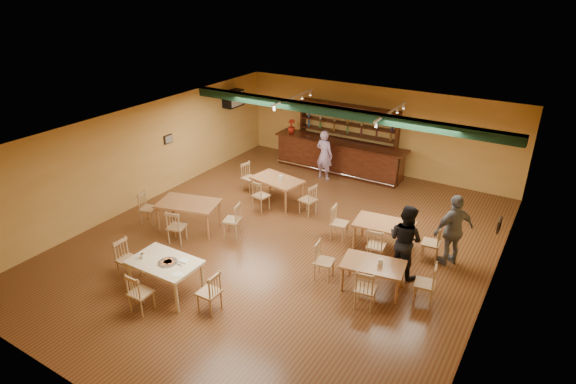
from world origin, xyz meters
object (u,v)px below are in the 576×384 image
Objects in this scene: patron_bar at (324,155)px; patron_right_a at (405,240)px; dining_table_d at (372,276)px; near_table at (166,277)px; dining_table_a at (277,190)px; bar_counter at (339,157)px; dining_table_b at (383,236)px; dining_table_c at (190,216)px.

patron_bar is 5.87m from patron_right_a.
dining_table_d is 0.77× the size of patron_right_a.
near_table is at bearing -156.47° from dining_table_d.
dining_table_a is at bearing -1.87° from patron_right_a.
dining_table_a is at bearing 88.72° from patron_bar.
dining_table_b is (3.27, -4.11, -0.20)m from bar_counter.
dining_table_c reaches higher than dining_table_b.
near_table reaches higher than dining_table_d.
near_table is at bearing -73.72° from dining_table_c.
patron_bar is (-0.04, 7.55, 0.46)m from near_table.
dining_table_a is at bearing 51.45° from dining_table_c.
dining_table_c reaches higher than dining_table_a.
bar_counter is 8.37m from near_table.
dining_table_b is 0.86× the size of patron_bar.
patron_bar reaches higher than bar_counter.
dining_table_c is at bearing -102.73° from dining_table_a.
dining_table_a is 4.93m from patron_right_a.
bar_counter reaches higher than dining_table_c.
patron_right_a is at bearing 60.55° from dining_table_d.
dining_table_a is 2.46m from patron_bar.
dining_table_c is 1.19× the size of dining_table_d.
bar_counter reaches higher than dining_table_b.
dining_table_a is 0.95× the size of dining_table_c.
dining_table_b is 0.83× the size of patron_right_a.
dining_table_d is 1.18m from patron_right_a.
patron_bar is (1.50, 5.09, 0.46)m from dining_table_c.
dining_table_d is at bearing -82.64° from dining_table_b.
dining_table_a is at bearing 160.33° from dining_table_b.
dining_table_b is at bearing 94.42° from dining_table_d.
dining_table_a is at bearing 138.30° from dining_table_d.
dining_table_c is (-1.13, -2.71, 0.02)m from dining_table_a.
dining_table_a is 1.04× the size of dining_table_b.
dining_table_d is 6.40m from patron_bar.
dining_table_a reaches higher than dining_table_d.
dining_table_a is at bearing 93.97° from near_table.
dining_table_c is 2.90m from near_table.
dining_table_a is 0.89× the size of patron_bar.
patron_right_a reaches higher than patron_bar.
dining_table_b is at bearing 50.97° from near_table.
bar_counter is 3.54× the size of dining_table_d.
bar_counter is at bearing -93.16° from patron_bar.
dining_table_d is (4.24, -2.68, -0.04)m from dining_table_a.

